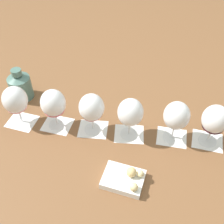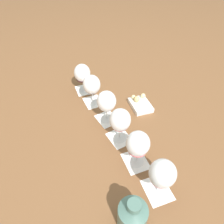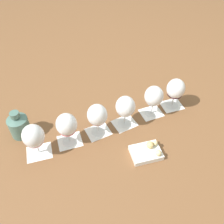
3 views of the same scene
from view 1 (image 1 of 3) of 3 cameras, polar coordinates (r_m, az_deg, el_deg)
The scene contains 15 objects.
ground_plane at distance 1.11m, azimuth 0.06°, elevation -3.96°, with size 8.00×8.00×0.00m, color brown.
tasting_card_0 at distance 1.20m, azimuth -17.81°, elevation -1.82°, with size 0.13×0.12×0.00m.
tasting_card_1 at distance 1.15m, azimuth -11.01°, elevation -2.52°, with size 0.13×0.12×0.00m.
tasting_card_2 at distance 1.12m, azimuth -3.86°, elevation -3.47°, with size 0.14×0.13×0.00m.
tasting_card_3 at distance 1.10m, azimuth 3.49°, elevation -4.46°, with size 0.14×0.13×0.00m.
tasting_card_4 at distance 1.11m, azimuth 12.03°, elevation -5.01°, with size 0.14×0.13×0.00m.
tasting_card_5 at distance 1.14m, azimuth 18.79°, elevation -5.53°, with size 0.13×0.12×0.00m.
wine_glass_0 at distance 1.13m, azimuth -19.05°, elevation 2.10°, with size 0.10×0.10×0.17m.
wine_glass_1 at distance 1.07m, azimuth -11.83°, elevation 1.54°, with size 0.10×0.10×0.17m.
wine_glass_2 at distance 1.04m, azimuth -4.15°, elevation 0.63°, with size 0.10×0.10×0.17m.
wine_glass_3 at distance 1.02m, azimuth 3.76°, elevation -0.37°, with size 0.10×0.10×0.17m.
wine_glass_4 at distance 1.03m, azimuth 12.94°, elevation -1.01°, with size 0.10×0.10×0.17m.
wine_glass_5 at distance 1.06m, azimuth 20.18°, elevation -1.62°, with size 0.10×0.10×0.17m.
ceramic_vase at distance 1.28m, azimuth -18.15°, elevation 5.17°, with size 0.10×0.10×0.15m.
snack_dish at distance 0.96m, azimuth 2.64°, elevation -13.40°, with size 0.15×0.13×0.06m.
Camera 1 is at (0.36, -0.63, 0.84)m, focal length 45.00 mm.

